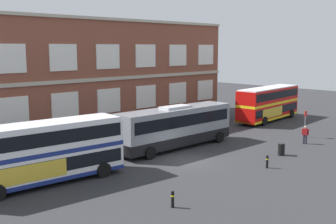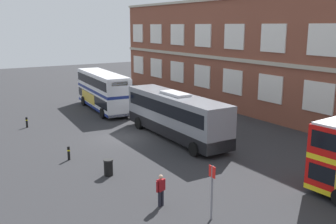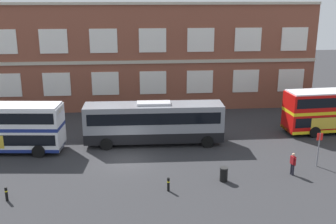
# 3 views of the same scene
# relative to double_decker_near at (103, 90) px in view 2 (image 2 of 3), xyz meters

# --- Properties ---
(ground_plane) EXTENTS (120.00, 120.00, 0.00)m
(ground_plane) POSITION_rel_double_decker_near_xyz_m (10.79, -0.81, -2.15)
(ground_plane) COLOR #2B2B2D
(brick_terminal_building) EXTENTS (47.26, 8.19, 11.94)m
(brick_terminal_building) POSITION_rel_double_decker_near_xyz_m (8.39, 15.17, 3.68)
(brick_terminal_building) COLOR brown
(brick_terminal_building) RESTS_ON ground
(double_decker_near) EXTENTS (11.18, 3.58, 4.07)m
(double_decker_near) POSITION_rel_double_decker_near_xyz_m (0.00, 0.00, 0.00)
(double_decker_near) COLOR silver
(double_decker_near) RESTS_ON ground
(touring_coach) EXTENTS (12.05, 3.06, 3.80)m
(touring_coach) POSITION_rel_double_decker_near_xyz_m (13.20, 0.77, -0.24)
(touring_coach) COLOR gray
(touring_coach) RESTS_ON ground
(waiting_passenger) EXTENTS (0.33, 0.64, 1.70)m
(waiting_passenger) POSITION_rel_double_decker_near_xyz_m (22.96, -6.53, -1.22)
(waiting_passenger) COLOR black
(waiting_passenger) RESTS_ON ground
(bus_stand_flag) EXTENTS (0.44, 0.10, 2.70)m
(bus_stand_flag) POSITION_rel_double_decker_near_xyz_m (25.43, -5.22, -0.51)
(bus_stand_flag) COLOR slate
(bus_stand_flag) RESTS_ON ground
(station_litter_bin) EXTENTS (0.60, 0.60, 1.03)m
(station_litter_bin) POSITION_rel_double_decker_near_xyz_m (17.73, -7.14, -1.63)
(station_litter_bin) COLOR black
(station_litter_bin) RESTS_ON ground
(safety_bollard_west) EXTENTS (0.19, 0.19, 0.95)m
(safety_bollard_west) POSITION_rel_double_decker_near_xyz_m (13.70, -8.32, -1.66)
(safety_bollard_west) COLOR black
(safety_bollard_west) RESTS_ON ground
(safety_bollard_east) EXTENTS (0.19, 0.19, 0.95)m
(safety_bollard_east) POSITION_rel_double_decker_near_xyz_m (3.26, -8.79, -1.66)
(safety_bollard_east) COLOR black
(safety_bollard_east) RESTS_ON ground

